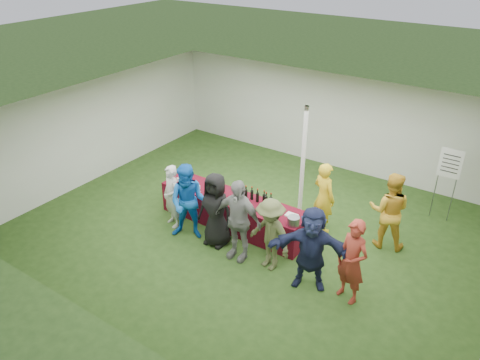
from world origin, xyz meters
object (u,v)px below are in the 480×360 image
Objects in this scene: dump_bucket at (293,221)px; customer_0 at (172,196)px; staff_pourer at (324,197)px; staff_back at (389,211)px; customer_5 at (311,248)px; customer_3 at (238,220)px; customer_4 at (270,235)px; wine_list_sign at (449,169)px; serving_table at (233,211)px; customer_1 at (189,202)px; customer_2 at (216,210)px; customer_6 at (352,262)px.

dump_bucket is 2.88m from customer_0.
staff_back is at bearing -148.18° from staff_pourer.
customer_5 reaches higher than dump_bucket.
customer_3 is 1.15× the size of customer_4.
customer_3 is (1.92, -0.16, 0.15)m from customer_0.
customer_0 is (-5.05, -3.76, -0.56)m from wine_list_sign.
wine_list_sign reaches higher than dump_bucket.
customer_4 is (1.49, -0.85, 0.41)m from serving_table.
serving_table is 1.16m from customer_1.
customer_2 is 0.68m from customer_3.
customer_3 reaches higher than staff_pourer.
customer_2 is 0.93× the size of customer_3.
customer_4 is 1.69m from customer_6.
staff_pourer is at bearing 16.04° from customer_1.
customer_2 is at bearing -160.39° from dump_bucket.
staff_back is 1.16× the size of customer_0.
customer_5 is 0.78m from customer_6.
wine_list_sign is at bearing 71.94° from customer_4.
staff_back is at bearing -112.04° from wine_list_sign.
wine_list_sign is at bearing 17.89° from customer_1.
staff_pourer is at bearing 60.09° from customer_3.
customer_3 is (-0.91, -0.69, 0.06)m from dump_bucket.
customer_6 is at bearing 0.19° from customer_3.
customer_4 is (-0.28, -1.85, -0.05)m from staff_pourer.
customer_2 is (-3.06, -2.00, -0.03)m from staff_back.
staff_pourer is 0.95× the size of customer_1.
wine_list_sign is 4.57m from customer_4.
staff_back is (1.40, 0.22, 0.03)m from staff_pourer.
serving_table is 2.14× the size of customer_6.
staff_pourer is 2.30m from customer_6.
customer_5 is at bearing 55.86° from staff_back.
serving_table is at bearing 6.89° from staff_back.
dump_bucket is 0.14× the size of customer_1.
staff_pourer is 2.99m from customer_1.
customer_2 is 3.07m from customer_6.
customer_3 is at bearing 160.29° from customer_5.
customer_1 is (-0.53, -0.90, 0.51)m from serving_table.
wine_list_sign reaches higher than customer_5.
customer_2 is (1.26, -0.03, 0.09)m from customer_0.
customer_2 reaches higher than customer_0.
customer_4 is at bearing 2.91° from customer_3.
serving_table is at bearing 172.49° from dump_bucket.
serving_table is 2.09m from staff_pourer.
dump_bucket is at bearing 35.16° from customer_3.
customer_5 is at bearing -110.94° from wine_list_sign.
staff_back reaches higher than customer_2.
wine_list_sign is 5.37m from customer_2.
staff_back is 0.96× the size of customer_3.
customer_2 is (-1.57, -0.56, 0.00)m from dump_bucket.
customer_6 is (0.77, 0.07, -0.02)m from customer_5.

